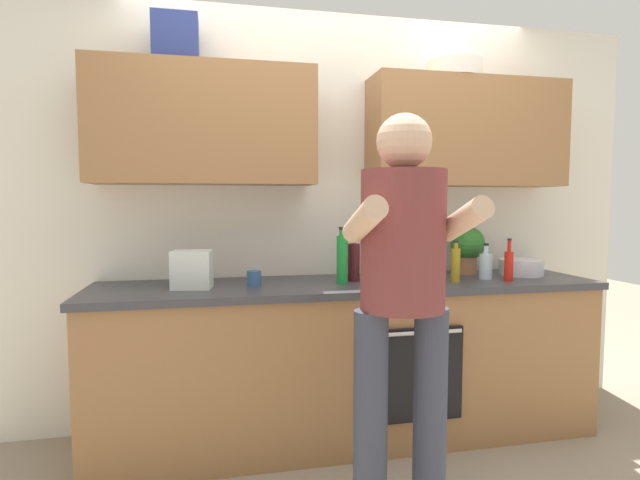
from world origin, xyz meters
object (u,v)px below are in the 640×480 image
at_px(bottle_wine, 354,261).
at_px(bottle_oil, 456,264).
at_px(potted_herb, 468,246).
at_px(bottle_water, 486,265).
at_px(knife_block, 403,258).
at_px(person_standing, 403,287).
at_px(grocery_bag_produce, 192,269).
at_px(cup_stoneware, 415,274).
at_px(mixing_bowl, 521,267).
at_px(bottle_soda, 342,258).
at_px(cup_tea, 254,278).
at_px(bottle_hotsauce, 509,265).

xyz_separation_m(bottle_wine, bottle_oil, (0.55, -0.15, -0.01)).
height_order(bottle_wine, potted_herb, potted_herb).
height_order(bottle_water, knife_block, knife_block).
height_order(person_standing, grocery_bag_produce, person_standing).
xyz_separation_m(person_standing, bottle_water, (0.82, 0.77, -0.03)).
distance_m(cup_stoneware, knife_block, 0.20).
xyz_separation_m(cup_stoneware, mixing_bowl, (0.76, 0.14, -0.00)).
distance_m(bottle_wine, bottle_oil, 0.57).
distance_m(person_standing, bottle_soda, 0.79).
relative_size(bottle_oil, mixing_bowl, 0.89).
bearing_deg(bottle_wine, bottle_oil, -15.57).
xyz_separation_m(cup_tea, potted_herb, (1.35, 0.15, 0.13)).
distance_m(potted_herb, grocery_bag_produce, 1.68).
bearing_deg(mixing_bowl, bottle_hotsauce, -137.99).
bearing_deg(bottle_water, bottle_soda, 178.89).
bearing_deg(bottle_wine, cup_stoneware, -23.18).
bearing_deg(bottle_hotsauce, potted_herb, 107.87).
relative_size(cup_stoneware, mixing_bowl, 0.39).
bearing_deg(grocery_bag_produce, bottle_soda, -1.08).
xyz_separation_m(bottle_water, mixing_bowl, (0.30, 0.09, -0.03)).
relative_size(bottle_wine, potted_herb, 0.95).
distance_m(mixing_bowl, knife_block, 0.76).
relative_size(cup_stoneware, grocery_bag_produce, 0.51).
relative_size(bottle_oil, potted_herb, 0.79).
bearing_deg(cup_stoneware, bottle_water, 6.03).
height_order(bottle_water, cup_tea, bottle_water).
xyz_separation_m(bottle_water, potted_herb, (-0.01, 0.21, 0.09)).
relative_size(bottle_hotsauce, knife_block, 0.84).
distance_m(bottle_hotsauce, bottle_oil, 0.32).
relative_size(person_standing, bottle_oil, 7.21).
xyz_separation_m(person_standing, grocery_bag_produce, (-0.86, 0.80, -0.01)).
relative_size(bottle_hotsauce, potted_herb, 0.82).
bearing_deg(person_standing, knife_block, 68.33).
bearing_deg(cup_stoneware, bottle_oil, -4.63).
relative_size(bottle_wine, knife_block, 0.97).
distance_m(person_standing, potted_herb, 1.27).
distance_m(person_standing, bottle_hotsauce, 1.14).
bearing_deg(grocery_bag_produce, mixing_bowl, 1.78).
xyz_separation_m(bottle_wine, knife_block, (0.32, 0.05, 0.00)).
bearing_deg(potted_herb, bottle_oil, -128.78).
xyz_separation_m(cup_tea, grocery_bag_produce, (-0.32, -0.02, 0.06)).
height_order(bottle_hotsauce, bottle_soda, bottle_soda).
height_order(bottle_hotsauce, bottle_oil, bottle_hotsauce).
relative_size(potted_herb, grocery_bag_produce, 1.48).
distance_m(bottle_oil, cup_tea, 1.13).
height_order(bottle_soda, bottle_wine, bottle_soda).
height_order(bottle_soda, bottle_oil, bottle_soda).
height_order(cup_stoneware, potted_herb, potted_herb).
height_order(bottle_oil, potted_herb, potted_herb).
bearing_deg(mixing_bowl, knife_block, 176.61).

